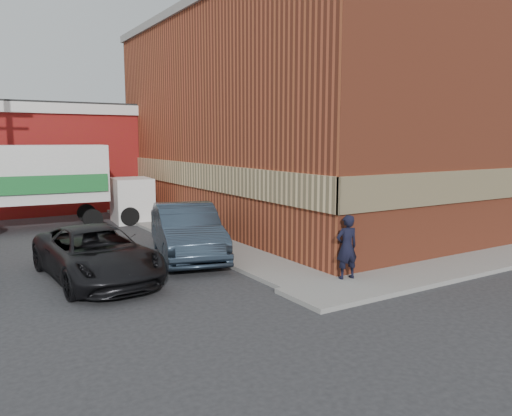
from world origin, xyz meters
TOP-DOWN VIEW (x-y plane):
  - ground at (0.00, 0.00)m, footprint 90.00×90.00m
  - brick_building at (8.50, 9.00)m, footprint 14.25×18.25m
  - sidewalk_south at (7.50, -0.90)m, footprint 16.00×1.80m
  - sidewalk_west at (0.60, 9.00)m, footprint 1.80×18.00m
  - man at (1.61, -0.25)m, footprint 0.68×0.50m
  - sedan at (-0.80, 4.62)m, footprint 3.06×5.48m
  - suv_a at (-3.93, 3.51)m, footprint 2.69×5.28m
  - box_truck at (-3.32, 12.60)m, footprint 7.30×2.75m

SIDE VIEW (x-z plane):
  - ground at x=0.00m, z-range 0.00..0.00m
  - sidewalk_south at x=7.50m, z-range 0.00..0.12m
  - sidewalk_west at x=0.60m, z-range 0.00..0.12m
  - suv_a at x=-3.93m, z-range 0.00..1.43m
  - sedan at x=-0.80m, z-range 0.00..1.71m
  - man at x=1.61m, z-range 0.12..1.82m
  - box_truck at x=-3.32m, z-range 0.27..3.79m
  - brick_building at x=8.50m, z-range 0.00..9.36m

